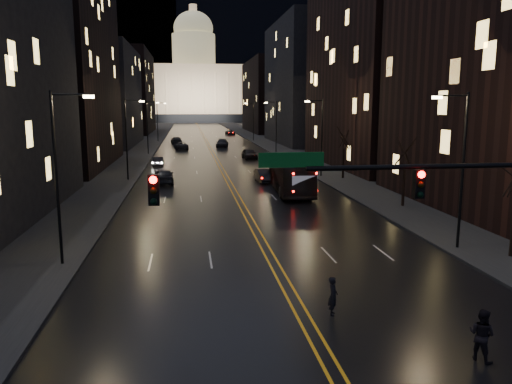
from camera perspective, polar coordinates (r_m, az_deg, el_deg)
name	(u,v)px	position (r m, az deg, el deg)	size (l,w,h in m)	color
ground	(317,341)	(18.63, 6.95, -16.59)	(900.00, 900.00, 0.00)	black
road	(202,134)	(146.39, -6.15, 6.59)	(20.00, 320.00, 0.02)	black
sidewalk_left	(153,134)	(146.64, -11.66, 6.48)	(8.00, 320.00, 0.16)	black
sidewalk_right	(250,134)	(147.48, -0.67, 6.70)	(8.00, 320.00, 0.16)	black
center_line	(202,134)	(146.39, -6.15, 6.60)	(0.62, 320.00, 0.01)	orange
building_left_mid	(57,61)	(72.26, -21.75, 13.74)	(12.00, 30.00, 28.00)	black
building_left_far	(105,97)	(109.38, -16.85, 10.37)	(12.00, 34.00, 20.00)	black
building_left_dist	(130,93)	(157.02, -14.17, 10.95)	(12.00, 40.00, 24.00)	black
building_right_tall	(378,23)	(71.61, 13.73, 18.23)	(12.00, 30.00, 38.00)	black
building_right_mid	(304,83)	(111.14, 5.50, 12.28)	(12.00, 34.00, 26.00)	black
building_right_dist	(268,96)	(158.17, 1.43, 10.87)	(12.00, 40.00, 22.00)	black
mountain_ridge	(243,30)	(402.59, -1.50, 17.98)	(520.00, 60.00, 130.00)	black
capitol	(195,88)	(266.28, -7.04, 11.73)	(90.00, 50.00, 58.50)	black
traffic_signal	(482,196)	(19.37, 24.44, -0.45)	(17.29, 0.45, 7.00)	black
streetlamp_right_near	(460,163)	(30.37, 22.30, 3.11)	(2.13, 0.25, 9.00)	black
streetlamp_left_near	(60,169)	(27.06, -21.51, 2.41)	(2.13, 0.25, 9.00)	black
streetlamp_right_mid	(320,133)	(58.21, 7.37, 6.66)	(2.13, 0.25, 9.00)	black
streetlamp_left_mid	(128,135)	(56.55, -14.43, 6.34)	(2.13, 0.25, 9.00)	black
streetlamp_right_far	(275,124)	(87.49, 2.20, 7.79)	(2.13, 0.25, 9.00)	black
streetlamp_left_far	(148,125)	(86.39, -12.20, 7.55)	(2.13, 0.25, 9.00)	black
streetlamp_right_dist	(253,119)	(117.13, -0.38, 8.32)	(2.13, 0.25, 9.00)	black
streetlamp_left_dist	(158,120)	(116.32, -11.11, 8.13)	(2.13, 0.25, 9.00)	black
tree_right_mid	(405,152)	(42.05, 16.69, 4.35)	(2.40, 2.40, 6.65)	black
tree_right_far	(344,139)	(56.95, 10.02, 5.96)	(2.40, 2.40, 6.65)	black
bus	(290,174)	(48.21, 3.95, 2.05)	(2.90, 12.41, 3.46)	black
oncoming_car_a	(164,176)	(54.07, -10.45, 1.80)	(1.96, 4.87, 1.66)	black
oncoming_car_b	(158,161)	(70.09, -11.13, 3.46)	(1.40, 4.01, 1.32)	black
oncoming_car_c	(181,146)	(96.11, -8.54, 5.26)	(2.35, 5.10, 1.42)	black
oncoming_car_d	(176,140)	(109.67, -9.09, 5.84)	(2.19, 5.40, 1.57)	black
receding_car_a	(264,176)	(54.33, 0.93, 1.89)	(1.53, 4.40, 1.45)	black
receding_car_b	(249,154)	(77.82, -0.76, 4.39)	(1.94, 4.81, 1.64)	black
receding_car_c	(222,143)	(99.95, -3.88, 5.57)	(2.25, 5.52, 1.60)	black
receding_car_d	(230,133)	(142.26, -2.96, 6.81)	(2.20, 4.77, 1.33)	black
pedestrian_a	(333,296)	(20.48, 8.79, -11.67)	(0.58, 0.38, 1.59)	black
pedestrian_b	(482,335)	(18.48, 24.38, -14.64)	(0.86, 0.47, 1.77)	black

